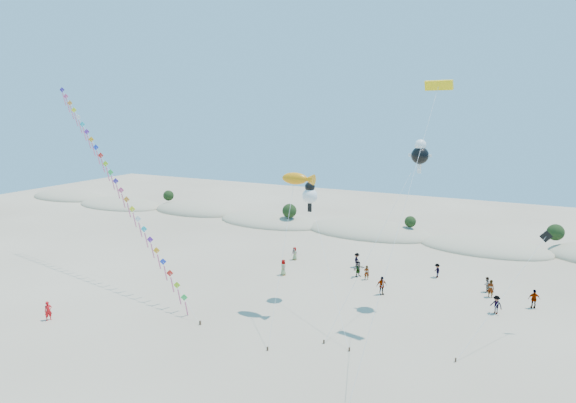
{
  "coord_description": "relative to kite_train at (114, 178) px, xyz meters",
  "views": [
    {
      "loc": [
        19.94,
        -21.26,
        17.71
      ],
      "look_at": [
        2.39,
        14.0,
        10.19
      ],
      "focal_mm": 30.0,
      "sensor_mm": 36.0,
      "label": 1
    }
  ],
  "objects": [
    {
      "name": "parafoil_kite",
      "position": [
        31.73,
        2.3,
        8.39
      ],
      "size": [
        2.86,
        15.75,
        19.96
      ],
      "color": "#3F2D1E",
      "rests_on": "ground"
    },
    {
      "name": "beachgoers",
      "position": [
        27.55,
        11.19,
        -9.86
      ],
      "size": [
        26.61,
        8.57,
        1.84
      ],
      "color": "slate",
      "rests_on": "ground"
    },
    {
      "name": "cartoon_kite_low",
      "position": [
        20.54,
        3.91,
        -0.67
      ],
      "size": [
        7.8,
        9.17,
        11.2
      ],
      "color": "#3F2D1E",
      "rests_on": "ground"
    },
    {
      "name": "dune_ridge",
      "position": [
        19.36,
        30.19,
        -10.59
      ],
      "size": [
        145.3,
        11.49,
        5.57
      ],
      "color": "gray",
      "rests_on": "ground"
    },
    {
      "name": "flyer_foreground",
      "position": [
        2.72,
        -10.83,
        -9.87
      ],
      "size": [
        0.61,
        0.72,
        1.67
      ],
      "primitive_type": "imported",
      "rotation": [
        0.0,
        0.0,
        1.17
      ],
      "color": "red",
      "rests_on": "ground"
    },
    {
      "name": "ground",
      "position": [
        18.31,
        -14.95,
        -10.7
      ],
      "size": [
        160.0,
        160.0,
        0.0
      ],
      "primitive_type": "plane",
      "color": "gray",
      "rests_on": "ground"
    },
    {
      "name": "fish_kite",
      "position": [
        20.85,
        0.68,
        1.19
      ],
      "size": [
        2.97,
        8.41,
        12.44
      ],
      "color": "#3F2D1E",
      "rests_on": "ground"
    },
    {
      "name": "cartoon_kite_high",
      "position": [
        29.85,
        6.55,
        3.24
      ],
      "size": [
        5.48,
        11.62,
        15.2
      ],
      "color": "#3F2D1E",
      "rests_on": "ground"
    },
    {
      "name": "kite_train",
      "position": [
        0.0,
        0.0,
        0.0
      ],
      "size": [
        28.38,
        11.13,
        20.95
      ],
      "color": "#3F2D1E",
      "rests_on": "ground"
    },
    {
      "name": "dark_kite",
      "position": [
        38.77,
        3.62,
        -4.86
      ],
      "size": [
        5.77,
        8.6,
        8.39
      ],
      "color": "#3F2D1E",
      "rests_on": "ground"
    }
  ]
}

